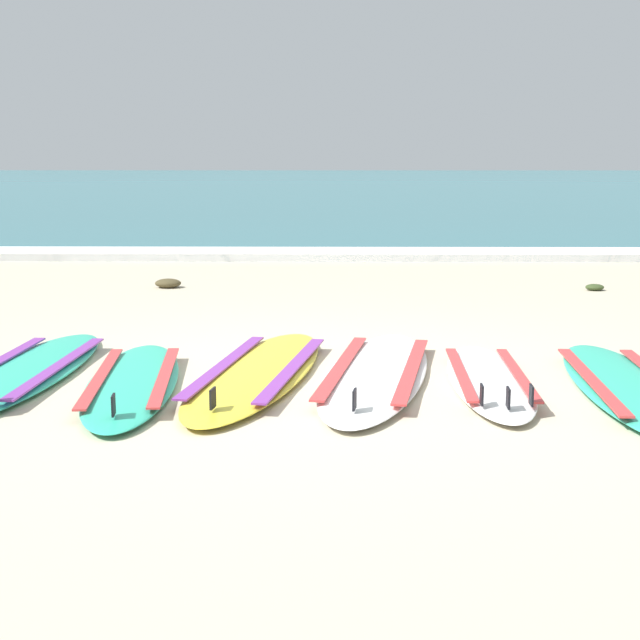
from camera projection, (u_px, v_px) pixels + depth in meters
name	position (u px, v px, depth m)	size (l,w,h in m)	color
ground_plane	(319.00, 377.00, 5.82)	(80.00, 80.00, 0.00)	#C1B599
sea	(329.00, 184.00, 41.46)	(80.00, 60.00, 0.10)	teal
wave_foam_strip	(325.00, 254.00, 12.41)	(80.00, 0.90, 0.11)	white
surfboard_1	(26.00, 371.00, 5.82)	(0.72, 2.44, 0.18)	#2DB793
surfboard_2	(133.00, 382.00, 5.56)	(0.75, 2.19, 0.18)	#2DB793
surfboard_3	(258.00, 372.00, 5.81)	(1.04, 2.58, 0.18)	yellow
surfboard_4	(376.00, 373.00, 5.79)	(1.04, 2.57, 0.18)	white
surfboard_5	(489.00, 379.00, 5.62)	(0.56, 1.96, 0.18)	white
surfboard_6	(626.00, 386.00, 5.47)	(0.71, 2.37, 0.18)	#2DB793
seaweed_clump_near_shoreline	(168.00, 283.00, 9.68)	(0.28, 0.22, 0.10)	#4C4228
seaweed_clump_by_the_boards	(595.00, 287.00, 9.50)	(0.19, 0.16, 0.07)	#384723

